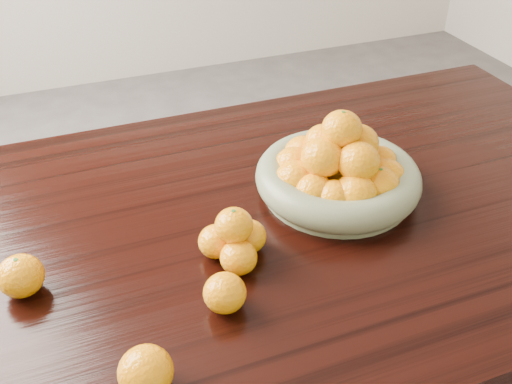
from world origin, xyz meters
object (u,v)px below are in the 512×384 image
object	(u,v)px
dining_table	(233,255)
orange_pyramid	(234,240)
fruit_bowl	(338,172)
loose_orange_0	(21,276)

from	to	relation	value
dining_table	orange_pyramid	world-z (taller)	orange_pyramid
dining_table	orange_pyramid	distance (m)	0.17
fruit_bowl	dining_table	bearing A→B (deg)	-175.62
fruit_bowl	orange_pyramid	xyz separation A→B (m)	(-0.28, -0.12, -0.01)
fruit_bowl	orange_pyramid	bearing A→B (deg)	-156.36
fruit_bowl	loose_orange_0	size ratio (longest dim) A/B	4.42
dining_table	loose_orange_0	world-z (taller)	loose_orange_0
dining_table	loose_orange_0	distance (m)	0.43
dining_table	loose_orange_0	xyz separation A→B (m)	(-0.41, -0.05, 0.13)
dining_table	fruit_bowl	size ratio (longest dim) A/B	5.56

